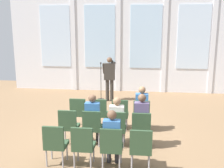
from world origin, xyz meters
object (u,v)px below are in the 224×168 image
object	(u,v)px
chair_r1_c0	(69,124)
chair_r1_c1	(92,125)
chair_r2_c3	(141,147)
chair_r1_c3	(141,127)
chair_r0_c3	(142,113)
chair_r1_c2	(117,126)
chair_r2_c2	(112,145)
speaker	(110,76)
audience_r1_c1	(93,117)
chair_r2_c0	(55,142)
audience_r1_c3	(141,118)
chair_r0_c2	(120,113)
chair_r0_c0	(79,111)
audience_r1_c2	(117,119)
chair_r0_c1	(99,112)
chair_r2_c1	(83,144)
mic_stand	(101,92)
audience_r0_c3	(142,106)
audience_r2_c2	(112,135)

from	to	relation	value
chair_r1_c0	chair_r1_c1	xyz separation A→B (m)	(0.62, 0.00, 0.00)
chair_r2_c3	chair_r1_c3	bearing A→B (deg)	90.00
chair_r0_c3	chair_r1_c2	world-z (taller)	same
chair_r1_c2	chair_r2_c2	size ratio (longest dim) A/B	1.00
speaker	audience_r1_c1	size ratio (longest dim) A/B	1.33
chair_r0_c3	chair_r2_c0	xyz separation A→B (m)	(-1.85, -2.17, 0.00)
audience_r1_c3	chair_r1_c0	bearing A→B (deg)	-177.57
audience_r1_c1	chair_r2_c3	xyz separation A→B (m)	(1.23, -1.17, -0.20)
chair_r1_c1	chair_r2_c0	bearing A→B (deg)	-119.50
chair_r0_c2	chair_r1_c0	world-z (taller)	same
speaker	chair_r2_c2	bearing A→B (deg)	-82.52
chair_r0_c2	chair_r0_c3	size ratio (longest dim) A/B	1.00
chair_r0_c2	chair_r2_c2	size ratio (longest dim) A/B	1.00
speaker	chair_r1_c3	world-z (taller)	speaker
chair_r1_c2	chair_r2_c3	bearing A→B (deg)	-60.50
chair_r0_c0	chair_r0_c3	world-z (taller)	same
chair_r0_c0	audience_r1_c2	world-z (taller)	audience_r1_c2
chair_r0_c1	chair_r1_c1	world-z (taller)	same
audience_r1_c1	chair_r2_c1	world-z (taller)	audience_r1_c1
mic_stand	chair_r1_c0	world-z (taller)	mic_stand
speaker	mic_stand	size ratio (longest dim) A/B	1.14
chair_r1_c0	chair_r2_c3	xyz separation A→B (m)	(1.85, -1.09, 0.00)
chair_r2_c0	chair_r2_c1	world-z (taller)	same
audience_r0_c3	chair_r2_c1	world-z (taller)	audience_r0_c3
chair_r0_c3	chair_r1_c3	xyz separation A→B (m)	(0.00, -1.09, 0.00)
chair_r1_c0	chair_r0_c1	bearing A→B (deg)	60.50
speaker	chair_r0_c2	distance (m)	3.17
chair_r2_c1	chair_r2_c2	size ratio (longest dim) A/B	1.00
chair_r0_c1	chair_r2_c1	size ratio (longest dim) A/B	1.00
speaker	chair_r2_c3	distance (m)	5.41
speaker	chair_r1_c2	world-z (taller)	speaker
mic_stand	audience_r1_c3	xyz separation A→B (m)	(1.66, -4.16, 0.43)
chair_r0_c2	audience_r2_c2	xyz separation A→B (m)	(-0.00, -2.09, 0.19)
audience_r0_c3	chair_r2_c3	bearing A→B (deg)	-90.00
chair_r1_c3	audience_r1_c3	size ratio (longest dim) A/B	0.68
mic_stand	chair_r1_c1	bearing A→B (deg)	-84.17
chair_r0_c3	audience_r1_c2	distance (m)	1.19
audience_r2_c2	chair_r2_c3	world-z (taller)	audience_r2_c2
chair_r0_c2	audience_r1_c2	bearing A→B (deg)	-90.00
chair_r0_c0	chair_r0_c3	size ratio (longest dim) A/B	1.00
audience_r1_c1	chair_r1_c2	size ratio (longest dim) A/B	1.42
audience_r0_c3	chair_r2_c2	distance (m)	2.35
chair_r1_c1	audience_r1_c2	size ratio (longest dim) A/B	0.74
chair_r0_c1	audience_r1_c3	xyz separation A→B (m)	(1.23, -1.01, 0.23)
chair_r2_c0	speaker	bearing A→B (deg)	84.05
audience_r0_c3	chair_r1_c0	size ratio (longest dim) A/B	1.41
chair_r1_c1	chair_r2_c1	distance (m)	1.09
audience_r1_c1	audience_r1_c3	xyz separation A→B (m)	(1.23, -0.00, 0.02)
audience_r0_c3	audience_r1_c3	bearing A→B (deg)	-90.00
audience_r1_c2	audience_r1_c3	xyz separation A→B (m)	(0.62, -0.01, 0.05)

